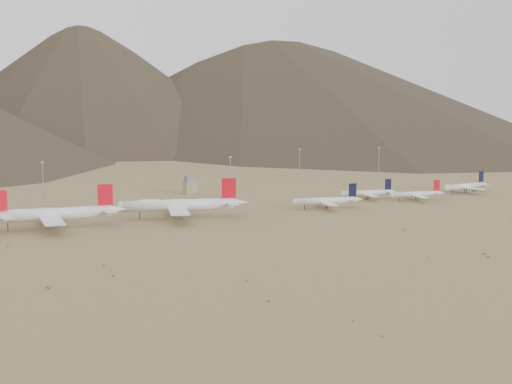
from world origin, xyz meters
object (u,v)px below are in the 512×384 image
narrowbody_b (368,193)px  control_tower (190,186)px  widebody_centre (52,214)px  narrowbody_a (327,201)px  widebody_east (179,205)px

narrowbody_b → control_tower: bearing=152.2°
widebody_centre → narrowbody_a: 158.85m
widebody_centre → widebody_east: (67.96, -3.46, 0.10)m
widebody_centre → widebody_east: bearing=3.8°
widebody_centre → control_tower: widebody_centre is taller
widebody_east → narrowbody_b: 136.05m
control_tower → widebody_east: bearing=-117.1°
widebody_centre → control_tower: size_ratio=5.95×
widebody_east → narrowbody_b: (135.77, 8.10, -3.26)m
widebody_east → narrowbody_a: (90.18, -11.33, -2.66)m
narrowbody_b → control_tower: (-90.06, 81.21, 1.15)m
widebody_centre → control_tower: (113.67, 85.85, -2.01)m
narrowbody_a → narrowbody_b: narrowbody_a is taller
narrowbody_a → narrowbody_b: size_ratio=1.14×
widebody_east → control_tower: 100.35m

